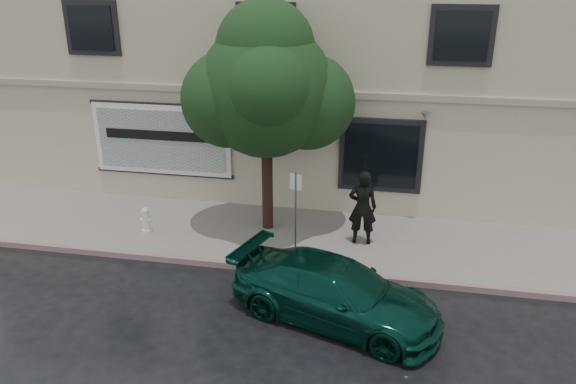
% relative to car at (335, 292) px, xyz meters
% --- Properties ---
extents(ground, '(90.00, 90.00, 0.00)m').
position_rel_car_xyz_m(ground, '(-2.55, 0.15, -0.64)').
color(ground, black).
rests_on(ground, ground).
extents(sidewalk, '(20.00, 3.50, 0.15)m').
position_rel_car_xyz_m(sidewalk, '(-2.55, 3.40, -0.56)').
color(sidewalk, gray).
rests_on(sidewalk, ground).
extents(curb, '(20.00, 0.18, 0.16)m').
position_rel_car_xyz_m(curb, '(-2.55, 1.65, -0.56)').
color(curb, gray).
rests_on(curb, ground).
extents(building, '(20.00, 8.12, 7.00)m').
position_rel_car_xyz_m(building, '(-2.55, 9.15, 2.86)').
color(building, beige).
rests_on(building, ground).
extents(billboard, '(4.30, 0.16, 2.20)m').
position_rel_car_xyz_m(billboard, '(-5.75, 5.07, 1.41)').
color(billboard, white).
rests_on(billboard, ground).
extents(car, '(4.77, 3.23, 1.28)m').
position_rel_car_xyz_m(car, '(0.00, 0.00, 0.00)').
color(car, '#083428').
rests_on(car, ground).
extents(pedestrian, '(0.74, 0.51, 1.97)m').
position_rel_car_xyz_m(pedestrian, '(0.31, 3.29, 0.50)').
color(pedestrian, black).
rests_on(pedestrian, sidewalk).
extents(umbrella, '(1.26, 1.26, 0.70)m').
position_rel_car_xyz_m(umbrella, '(0.31, 3.29, 1.83)').
color(umbrella, black).
rests_on(umbrella, pedestrian).
extents(street_tree, '(3.40, 3.40, 5.48)m').
position_rel_car_xyz_m(street_tree, '(-2.26, 3.75, 3.28)').
color(street_tree, '#321C16').
rests_on(street_tree, sidewalk).
extents(fire_hydrant, '(0.29, 0.27, 0.71)m').
position_rel_car_xyz_m(fire_hydrant, '(-5.41, 2.84, -0.14)').
color(fire_hydrant, silver).
rests_on(fire_hydrant, sidewalk).
extents(sign_pole, '(0.29, 0.08, 2.34)m').
position_rel_car_xyz_m(sign_pole, '(-1.16, 1.85, 0.93)').
color(sign_pole, gray).
rests_on(sign_pole, sidewalk).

